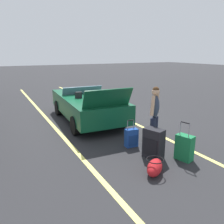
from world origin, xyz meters
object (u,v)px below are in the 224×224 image
suitcase_medium_bright (184,148)px  duffel_bag (155,167)px  suitcase_small_carryon (131,138)px  suitcase_large_black (153,144)px  traveler_person (155,114)px  convertible_car (85,104)px

suitcase_medium_bright → duffel_bag: suitcase_medium_bright is taller
suitcase_medium_bright → suitcase_small_carryon: suitcase_medium_bright is taller
suitcase_large_black → traveler_person: traveler_person is taller
suitcase_large_black → suitcase_medium_bright: bearing=124.7°
suitcase_medium_bright → duffel_bag: size_ratio=1.40×
convertible_car → suitcase_medium_bright: bearing=-165.7°
convertible_car → suitcase_small_carryon: size_ratio=5.75×
duffel_bag → traveler_person: bearing=-37.0°
suitcase_medium_bright → convertible_car: bearing=85.8°
convertible_car → traveler_person: bearing=-164.8°
suitcase_small_carryon → traveler_person: bearing=67.9°
convertible_car → suitcase_small_carryon: convertible_car is taller
convertible_car → suitcase_medium_bright: size_ratio=4.46×
suitcase_small_carryon → duffel_bag: 1.51m
suitcase_small_carryon → traveler_person: traveler_person is taller
duffel_bag → suitcase_small_carryon: bearing=-13.7°
convertible_car → suitcase_large_black: convertible_car is taller
duffel_bag → traveler_person: 1.69m
suitcase_small_carryon → suitcase_large_black: bearing=10.5°
traveler_person → duffel_bag: bearing=109.2°
suitcase_small_carryon → traveler_person: (-0.27, -0.55, 0.68)m
suitcase_medium_bright → traveler_person: (1.00, 0.14, 0.62)m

